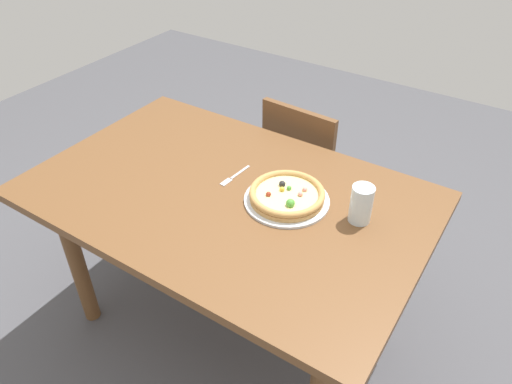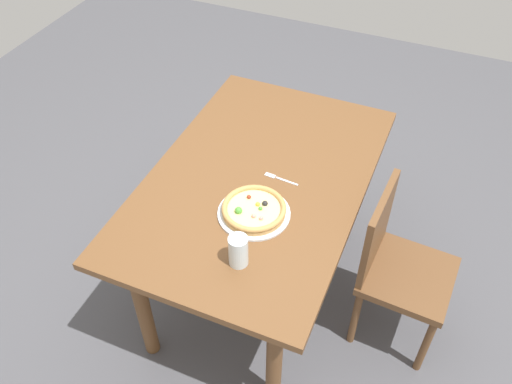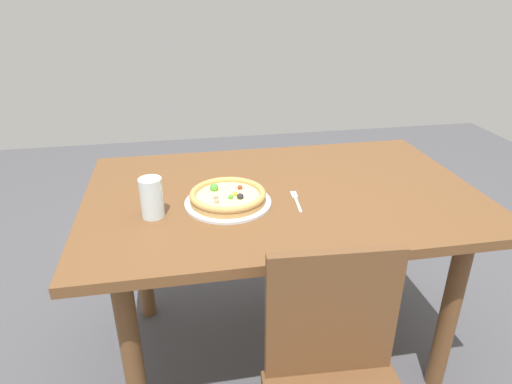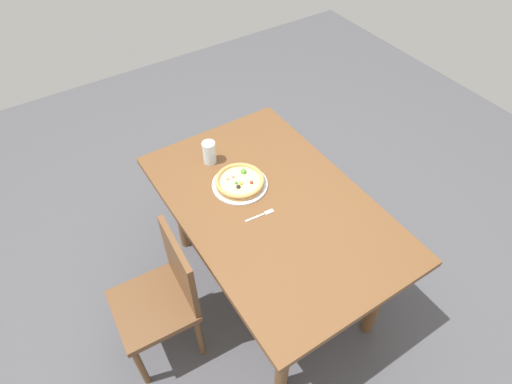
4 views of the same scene
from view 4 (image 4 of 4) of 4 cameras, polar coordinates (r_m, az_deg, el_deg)
The scene contains 7 objects.
ground_plane at distance 2.94m, azimuth 1.79°, elevation -11.78°, with size 6.00×6.00×0.00m, color #4C4C51.
dining_table at distance 2.39m, azimuth 2.16°, elevation -3.31°, with size 1.48×0.95×0.78m.
chair_near at distance 2.38m, azimuth -12.16°, elevation -13.29°, with size 0.42×0.42×0.87m.
plate at distance 2.40m, azimuth -2.14°, elevation 1.01°, with size 0.31×0.31×0.01m, color silver.
pizza at distance 2.39m, azimuth -2.16°, elevation 1.44°, with size 0.27×0.27×0.05m.
fork at distance 2.26m, azimuth 0.80°, elevation -3.01°, with size 0.03×0.17×0.00m.
drinking_glass at distance 2.51m, azimuth -6.20°, elevation 5.22°, with size 0.08×0.08×0.14m, color silver.
Camera 4 is at (1.24, -0.90, 2.50)m, focal length 30.26 mm.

